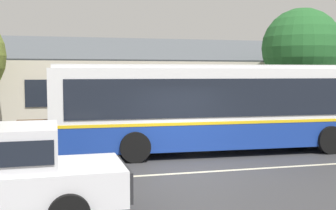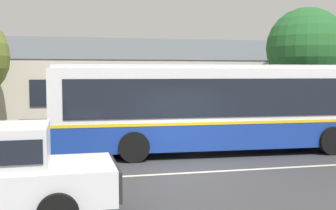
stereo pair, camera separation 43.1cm
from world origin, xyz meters
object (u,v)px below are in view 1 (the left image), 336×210
object	(u,v)px
bench_down_street	(160,128)
street_tree_primary	(302,48)
bus_stop_sign	(329,101)
transit_bus	(221,105)
bench_by_building	(42,132)

from	to	relation	value
bench_down_street	street_tree_primary	bearing A→B (deg)	10.24
street_tree_primary	bus_stop_sign	size ratio (longest dim) A/B	2.51
transit_bus	bench_down_street	world-z (taller)	transit_bus
bench_by_building	bus_stop_sign	world-z (taller)	bus_stop_sign
transit_bus	bench_down_street	xyz separation A→B (m)	(-1.65, 2.69, -1.13)
bench_down_street	bus_stop_sign	size ratio (longest dim) A/B	0.73
bench_down_street	street_tree_primary	xyz separation A→B (m)	(7.42, 1.34, 3.51)
transit_bus	bench_by_building	size ratio (longest dim) A/B	6.63
transit_bus	street_tree_primary	world-z (taller)	street_tree_primary
bus_stop_sign	bench_down_street	bearing A→B (deg)	175.56
street_tree_primary	bench_by_building	bearing A→B (deg)	-174.15
transit_bus	bench_by_building	world-z (taller)	transit_bus
bench_by_building	bus_stop_sign	size ratio (longest dim) A/B	0.76
street_tree_primary	bus_stop_sign	world-z (taller)	street_tree_primary
bench_by_building	street_tree_primary	size ratio (longest dim) A/B	0.30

